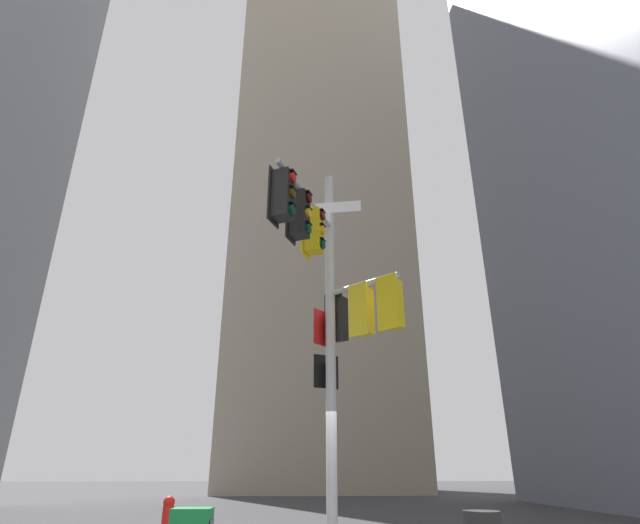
# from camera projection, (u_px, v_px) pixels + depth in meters

# --- Properties ---
(building_mid_block) EXTENTS (13.10, 13.10, 40.18)m
(building_mid_block) POSITION_uv_depth(u_px,v_px,m) (320.00, 230.00, 41.87)
(building_mid_block) COLOR tan
(building_mid_block) RESTS_ON ground
(signal_pole_assembly) EXTENTS (2.75, 3.31, 8.19)m
(signal_pole_assembly) POSITION_uv_depth(u_px,v_px,m) (331.00, 290.00, 10.57)
(signal_pole_assembly) COLOR #B2B2B5
(signal_pole_assembly) RESTS_ON ground
(fire_hydrant) EXTENTS (0.33, 0.23, 0.89)m
(fire_hydrant) POSITION_uv_depth(u_px,v_px,m) (167.00, 519.00, 10.00)
(fire_hydrant) COLOR red
(fire_hydrant) RESTS_ON ground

